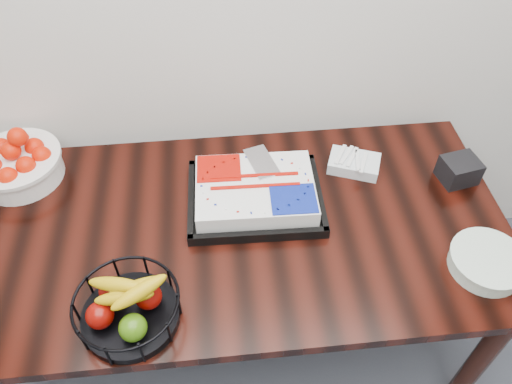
{
  "coord_description": "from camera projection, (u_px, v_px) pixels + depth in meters",
  "views": [
    {
      "loc": [
        -0.05,
        0.96,
        2.05
      ],
      "look_at": [
        0.07,
        2.07,
        0.83
      ],
      "focal_mm": 35.0,
      "sensor_mm": 36.0,
      "label": 1
    }
  ],
  "objects": [
    {
      "name": "plate_stack",
      "position": [
        487.0,
        262.0,
        1.52
      ],
      "size": [
        0.23,
        0.23,
        0.06
      ],
      "color": "white",
      "rests_on": "table"
    },
    {
      "name": "fruit_basket",
      "position": [
        128.0,
        307.0,
        1.38
      ],
      "size": [
        0.3,
        0.3,
        0.16
      ],
      "color": "black",
      "rests_on": "table"
    },
    {
      "name": "cake_tray",
      "position": [
        255.0,
        193.0,
        1.7
      ],
      "size": [
        0.47,
        0.37,
        0.09
      ],
      "color": "black",
      "rests_on": "table"
    },
    {
      "name": "table",
      "position": [
        238.0,
        241.0,
        1.72
      ],
      "size": [
        1.8,
        0.9,
        0.75
      ],
      "color": "black",
      "rests_on": "ground"
    },
    {
      "name": "fork_bag",
      "position": [
        354.0,
        163.0,
        1.82
      ],
      "size": [
        0.21,
        0.17,
        0.05
      ],
      "color": "silver",
      "rests_on": "table"
    },
    {
      "name": "napkin_box",
      "position": [
        459.0,
        170.0,
        1.77
      ],
      "size": [
        0.14,
        0.13,
        0.09
      ],
      "primitive_type": "cube",
      "rotation": [
        0.0,
        0.0,
        0.19
      ],
      "color": "black",
      "rests_on": "table"
    },
    {
      "name": "tangerine_bowl",
      "position": [
        15.0,
        159.0,
        1.75
      ],
      "size": [
        0.31,
        0.31,
        0.2
      ],
      "color": "white",
      "rests_on": "table"
    }
  ]
}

